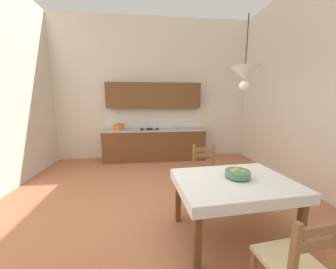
{
  "coord_description": "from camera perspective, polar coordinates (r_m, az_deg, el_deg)",
  "views": [
    {
      "loc": [
        -0.22,
        -2.75,
        1.69
      ],
      "look_at": [
        0.22,
        1.06,
        1.01
      ],
      "focal_mm": 20.15,
      "sensor_mm": 36.0,
      "label": 1
    }
  ],
  "objects": [
    {
      "name": "ground_plane",
      "position": [
        3.26,
        -1.85,
        -22.28
      ],
      "size": [
        6.2,
        6.45,
        0.1
      ],
      "primitive_type": "cube",
      "color": "#B7704C"
    },
    {
      "name": "wall_back",
      "position": [
        5.74,
        -4.47,
        13.17
      ],
      "size": [
        6.2,
        0.12,
        4.01
      ],
      "primitive_type": "cube",
      "color": "silver",
      "rests_on": "ground_plane"
    },
    {
      "name": "kitchen_cabinetry",
      "position": [
        5.47,
        -4.18,
        1.23
      ],
      "size": [
        2.9,
        0.63,
        2.2
      ],
      "color": "brown",
      "rests_on": "ground_plane"
    },
    {
      "name": "dining_table",
      "position": [
        2.54,
        19.19,
        -15.26
      ],
      "size": [
        1.45,
        1.1,
        0.75
      ],
      "color": "brown",
      "rests_on": "ground_plane"
    },
    {
      "name": "dining_chair_camera_side",
      "position": [
        2.03,
        33.92,
        -30.02
      ],
      "size": [
        0.46,
        0.46,
        0.93
      ],
      "color": "#D1BC89",
      "rests_on": "ground_plane"
    },
    {
      "name": "dining_chair_kitchen_side",
      "position": [
        3.43,
        11.32,
        -11.57
      ],
      "size": [
        0.42,
        0.42,
        0.93
      ],
      "color": "#D1BC89",
      "rests_on": "ground_plane"
    },
    {
      "name": "fruit_bowl",
      "position": [
        2.53,
        20.29,
        -10.96
      ],
      "size": [
        0.3,
        0.3,
        0.12
      ],
      "color": "#4C7F5B",
      "rests_on": "dining_table"
    },
    {
      "name": "pendant_lamp",
      "position": [
        2.37,
        22.22,
        16.62
      ],
      "size": [
        0.32,
        0.32,
        0.8
      ],
      "color": "black"
    }
  ]
}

